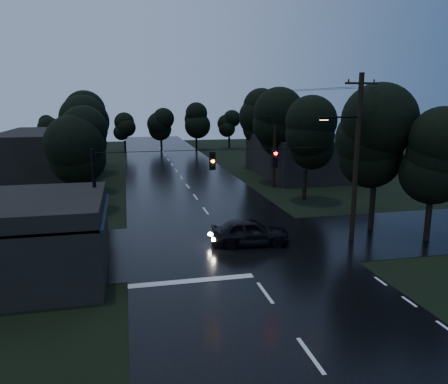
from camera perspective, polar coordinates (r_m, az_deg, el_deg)
name	(u,v)px	position (r m, az deg, el deg)	size (l,w,h in m)	color
ground	(310,356)	(16.05, 11.22, -20.26)	(160.00, 160.00, 0.00)	black
main_road	(188,186)	(43.55, -4.76, 0.73)	(12.00, 120.00, 0.02)	black
cross_street	(229,244)	(26.41, 0.68, -6.77)	(60.00, 9.00, 0.02)	black
building_far_right	(304,156)	(50.75, 10.45, 4.70)	(10.00, 14.00, 4.40)	black
building_far_left	(53,153)	(53.31, -21.48, 4.73)	(10.00, 16.00, 5.00)	black
utility_pole_main	(355,155)	(26.98, 16.77, 4.60)	(3.50, 0.30, 10.00)	black
utility_pole_far	(275,148)	(42.95, 6.62, 5.77)	(2.00, 0.30, 7.50)	black
anchor_pole_left	(96,206)	(24.03, -16.42, -1.73)	(0.18, 0.18, 6.00)	black
span_signals	(243,159)	(24.37, 2.54, 4.32)	(15.00, 0.37, 1.12)	black
tree_corner_near	(377,139)	(29.93, 19.35, 6.54)	(4.48, 4.48, 9.44)	black
tree_corner_far	(435,156)	(28.71, 25.80, 4.30)	(3.92, 3.92, 8.26)	black
tree_left_a	(82,144)	(34.63, -18.02, 6.03)	(3.92, 3.92, 8.26)	black
tree_left_b	(83,131)	(42.60, -17.91, 7.57)	(4.20, 4.20, 8.85)	black
tree_left_c	(85,122)	(52.57, -17.64, 8.74)	(4.48, 4.48, 9.44)	black
tree_right_a	(306,134)	(37.47, 10.72, 7.40)	(4.20, 4.20, 8.85)	black
tree_right_b	(281,124)	(45.09, 7.42, 8.74)	(4.48, 4.48, 9.44)	black
tree_right_c	(258,117)	(54.74, 4.42, 9.76)	(4.76, 4.76, 10.03)	black
car	(250,232)	(26.07, 3.40, -5.21)	(1.88, 4.66, 1.59)	black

